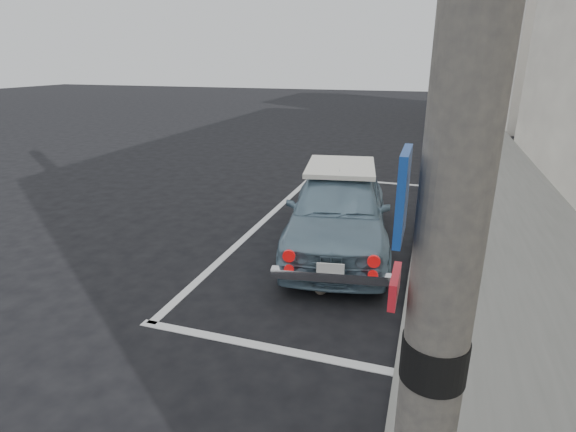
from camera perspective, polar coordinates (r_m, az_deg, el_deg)
name	(u,v)px	position (r m, az deg, el deg)	size (l,w,h in m)	color
ground	(242,315)	(5.41, -5.91, -12.37)	(80.00, 80.00, 0.00)	black
sidewalk	(517,274)	(6.89, 27.08, -6.52)	(2.80, 40.00, 0.15)	slate
building_far	(548,31)	(24.61, 30.17, 19.65)	(3.50, 10.00, 8.00)	beige
pline_rear	(267,347)	(4.86, -2.72, -16.29)	(3.00, 0.12, 0.01)	silver
pline_front	(367,181)	(11.14, 10.01, 4.35)	(3.00, 0.12, 0.01)	silver
pline_side	(262,222)	(8.22, -3.33, -0.81)	(0.12, 7.00, 0.01)	silver
retro_coupe	(338,208)	(7.02, 6.41, 1.07)	(2.08, 3.94, 1.28)	#708FA4
cat	(321,286)	(5.78, 4.24, -8.90)	(0.20, 0.42, 0.22)	#655A4D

